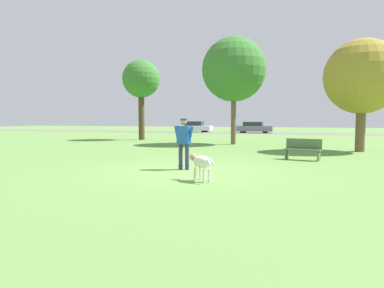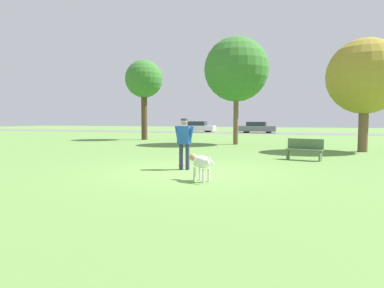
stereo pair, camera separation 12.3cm
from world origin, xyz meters
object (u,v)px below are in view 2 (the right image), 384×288
tree_far_left (144,80)px  park_bench (305,149)px  frisbee (181,166)px  tree_mid_center (236,70)px  parked_car_grey (257,127)px  dog (200,163)px  tree_near_right (365,77)px  parked_car_white (198,127)px  person (184,139)px

tree_far_left → park_bench: (12.07, -10.12, -4.21)m
park_bench → frisbee: bearing=-128.2°
tree_mid_center → parked_car_grey: 19.25m
frisbee → dog: bearing=-60.0°
dog → parked_car_grey: parked_car_grey is taller
frisbee → tree_far_left: size_ratio=0.04×
dog → tree_mid_center: bearing=-47.8°
dog → frisbee: (-1.50, 2.59, -0.48)m
frisbee → parked_car_grey: (-1.40, 29.39, 0.63)m
tree_mid_center → park_bench: (4.26, -7.48, -4.30)m
dog → tree_near_right: size_ratio=0.16×
parked_car_white → park_bench: size_ratio=2.87×
dog → park_bench: 6.27m
frisbee → tree_far_left: (-8.03, 13.26, 4.65)m
parked_car_grey → tree_mid_center: bearing=-86.4°
dog → parked_car_white: 34.02m
tree_far_left → tree_mid_center: size_ratio=0.91×
tree_near_right → parked_car_white: size_ratio=1.33×
tree_mid_center → tree_far_left: bearing=161.3°
dog → park_bench: bearing=-79.2°
person → tree_near_right: 10.94m
parked_car_white → dog: bearing=-73.6°
dog → parked_car_white: (-10.32, 32.41, 0.16)m
frisbee → tree_near_right: (6.75, 7.69, 3.68)m
parked_car_white → parked_car_grey: size_ratio=0.98×
tree_near_right → tree_far_left: (-14.78, 5.57, 0.97)m
dog → tree_mid_center: size_ratio=0.13×
parked_car_white → parked_car_grey: 7.43m
tree_near_right → park_bench: size_ratio=3.81×
tree_mid_center → dog: bearing=-82.6°
dog → tree_near_right: 11.98m
person → parked_car_grey: 30.23m
frisbee → tree_mid_center: tree_mid_center is taller
person → dog: 2.17m
frisbee → tree_mid_center: 11.63m
frisbee → park_bench: park_bench is taller
person → parked_car_white: 31.96m
person → dog: size_ratio=1.88×
parked_car_grey → park_bench: (5.44, -26.25, -0.19)m
parked_car_white → tree_far_left: bearing=-88.5°
tree_near_right → tree_mid_center: size_ratio=0.82×
parked_car_grey → tree_near_right: bearing=-69.5°
tree_far_left → parked_car_white: size_ratio=1.48×
tree_near_right → tree_mid_center: 7.63m
parked_car_white → parked_car_grey: parked_car_white is taller
parked_car_grey → parked_car_white: bearing=176.6°
dog → frisbee: 3.03m
person → parked_car_grey: person is taller
park_bench → tree_near_right: bearing=73.2°
tree_mid_center → parked_car_white: (-8.60, 19.20, -4.10)m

